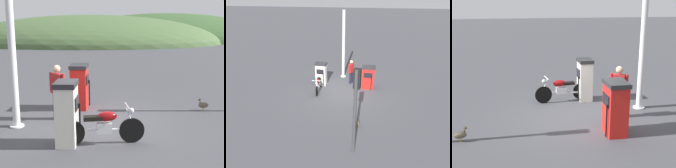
{
  "view_description": "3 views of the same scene",
  "coord_description": "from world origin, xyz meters",
  "views": [
    {
      "loc": [
        0.43,
        -8.38,
        2.89
      ],
      "look_at": [
        0.51,
        0.53,
        1.05
      ],
      "focal_mm": 48.37,
      "sensor_mm": 36.0,
      "label": 1
    },
    {
      "loc": [
        11.24,
        1.54,
        5.91
      ],
      "look_at": [
        0.72,
        -0.2,
        0.75
      ],
      "focal_mm": 31.82,
      "sensor_mm": 36.0,
      "label": 2
    },
    {
      "loc": [
        2.38,
        8.91,
        3.54
      ],
      "look_at": [
        0.58,
        0.28,
        1.15
      ],
      "focal_mm": 48.78,
      "sensor_mm": 36.0,
      "label": 3
    }
  ],
  "objects": [
    {
      "name": "attendant_person",
      "position": [
        -1.12,
        0.39,
        0.95
      ],
      "size": [
        0.53,
        0.38,
        1.65
      ],
      "color": "#1E1E2D",
      "rests_on": "ground"
    },
    {
      "name": "canopy_support_pole",
      "position": [
        -2.17,
        -0.29,
        2.26
      ],
      "size": [
        0.4,
        0.4,
        4.67
      ],
      "color": "silver",
      "rests_on": "ground"
    },
    {
      "name": "ground_plane",
      "position": [
        0.0,
        0.0,
        0.0
      ],
      "size": [
        120.0,
        120.0,
        0.0
      ],
      "primitive_type": "plane",
      "color": "#424247"
    },
    {
      "name": "fuel_pump_near",
      "position": [
        -0.57,
        -1.55,
        0.78
      ],
      "size": [
        0.58,
        0.77,
        1.54
      ],
      "color": "silver",
      "rests_on": "ground"
    },
    {
      "name": "wandering_duck",
      "position": [
        3.54,
        1.22,
        0.2
      ],
      "size": [
        0.41,
        0.18,
        0.41
      ],
      "color": "brown",
      "rests_on": "ground"
    },
    {
      "name": "fuel_pump_far",
      "position": [
        -0.57,
        1.55,
        0.76
      ],
      "size": [
        0.64,
        0.87,
        1.5
      ],
      "color": "red",
      "rests_on": "ground"
    },
    {
      "name": "motorcycle_near_pump",
      "position": [
        0.29,
        -1.54,
        0.48
      ],
      "size": [
        2.05,
        0.56,
        0.95
      ],
      "color": "black",
      "rests_on": "ground"
    }
  ]
}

